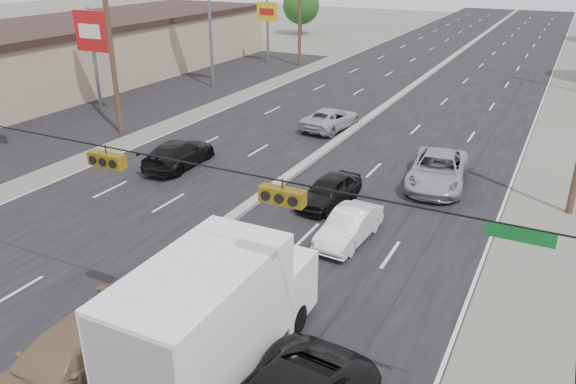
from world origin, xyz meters
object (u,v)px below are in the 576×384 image
Objects in this scene: oncoming_near at (179,154)px; box_truck at (217,315)px; pole_sign_mid at (92,37)px; pole_sign_far at (267,17)px; queue_car_b at (349,227)px; oncoming_far at (331,119)px; red_sedan at (203,257)px; utility_pole_left_c at (300,11)px; tan_sedan at (64,361)px; utility_pole_left_b at (111,49)px; queue_car_c at (438,170)px; queue_car_a at (329,191)px; tree_left_far at (301,6)px.

box_truck is at bearing 127.95° from oncoming_near.
pole_sign_mid reaches higher than pole_sign_far.
oncoming_far is (-6.42, 13.40, 0.03)m from queue_car_b.
red_sedan is at bearing 106.24° from oncoming_far.
pole_sign_mid is 13.46m from oncoming_near.
utility_pole_left_c is 44.69m from tan_sedan.
utility_pole_left_b is at bearing -27.02° from oncoming_near.
pole_sign_mid is (-4.50, -22.00, 0.01)m from utility_pole_left_c.
utility_pole_left_b is 23.10m from box_truck.
tan_sedan is (17.40, -42.25, -3.68)m from pole_sign_far.
oncoming_near is (-12.49, -3.50, -0.07)m from queue_car_c.
oncoming_far is at bearing 120.46° from queue_car_a.
queue_car_a is at bearing -14.10° from utility_pole_left_b.
utility_pole_left_b reaches higher than queue_car_a.
utility_pole_left_b is 1.63× the size of tree_left_far.
utility_pole_left_c reaches higher than oncoming_far.
queue_car_b is (0.36, 8.42, -1.21)m from box_truck.
box_truck is 1.86× the size of queue_car_b.
oncoming_near reaches higher than oncoming_far.
oncoming_far is at bearing 105.00° from box_truck.
pole_sign_mid reaches higher than oncoming_far.
tan_sedan is 15.95m from oncoming_near.
utility_pole_left_b is 2.63× the size of red_sedan.
queue_car_c reaches higher than oncoming_far.
tree_left_far is 1.23× the size of tan_sedan.
tan_sedan is at bearing -69.40° from tree_left_far.
red_sedan is at bearing 128.61° from oncoming_near.
pole_sign_mid is at bearing 131.12° from tan_sedan.
tree_left_far is 1.30× the size of oncoming_far.
utility_pole_left_b is 2.11× the size of oncoming_near.
queue_car_b is at bearing 158.31° from oncoming_near.
queue_car_c is at bearing 149.80° from oncoming_far.
utility_pole_left_b is at bearing 127.73° from tan_sedan.
pole_sign_mid is 1.82× the size of queue_car_a.
queue_car_b is (17.52, -6.69, -4.48)m from utility_pole_left_b.
pole_sign_far is at bearing -73.30° from tree_left_far.
queue_car_c is at bearing 62.27° from red_sedan.
pole_sign_mid is 24.48m from queue_car_b.
red_sedan is 0.81× the size of oncoming_far.
queue_car_b is at bearing 87.04° from box_truck.
pole_sign_far is at bearing -72.85° from oncoming_near.
oncoming_far is (4.39, 9.72, -0.03)m from oncoming_near.
queue_car_a is (20.00, -6.89, -4.46)m from pole_sign_mid.
box_truck is at bearing -39.89° from pole_sign_mid.
box_truck is at bearing -62.74° from pole_sign_far.
utility_pole_left_c reaches higher than queue_car_c.
utility_pole_left_b is 46.01m from tree_left_far.
queue_car_b is 0.81× the size of oncoming_far.
tan_sedan is at bearing 113.93° from oncoming_near.
utility_pole_left_c is at bearing 78.44° from pole_sign_mid.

